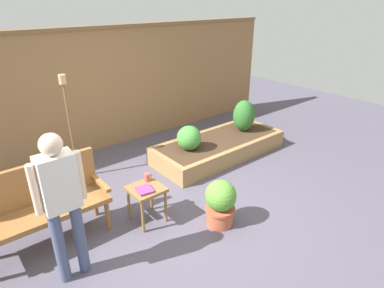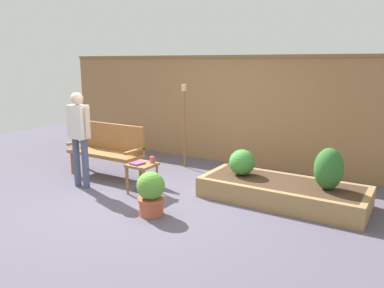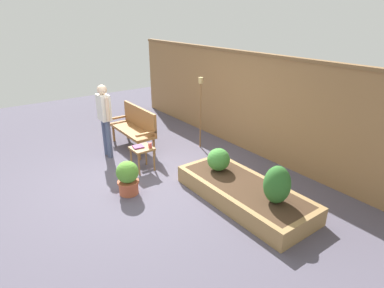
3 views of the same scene
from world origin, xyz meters
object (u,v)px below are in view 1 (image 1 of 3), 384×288
at_px(shrub_near_bench, 189,138).
at_px(shrub_far_corner, 244,116).
at_px(garden_bench, 38,201).
at_px(tiki_torch, 67,109).
at_px(book_on_table, 145,190).
at_px(person_by_bench, 61,197).
at_px(cup_on_table, 147,177).
at_px(side_table, 146,193).
at_px(potted_boxwood, 220,202).

height_order(shrub_near_bench, shrub_far_corner, shrub_far_corner).
xyz_separation_m(garden_bench, tiki_torch, (0.86, 1.20, 0.57)).
bearing_deg(shrub_near_bench, book_on_table, -147.73).
xyz_separation_m(tiki_torch, person_by_bench, (-0.78, -1.92, -0.18)).
distance_m(garden_bench, cup_on_table, 1.26).
bearing_deg(shrub_far_corner, book_on_table, -162.00).
relative_size(book_on_table, shrub_far_corner, 0.34).
xyz_separation_m(book_on_table, person_by_bench, (-1.00, -0.23, 0.44)).
height_order(book_on_table, shrub_near_bench, shrub_near_bench).
bearing_deg(shrub_near_bench, side_table, -148.42).
relative_size(garden_bench, potted_boxwood, 2.39).
bearing_deg(garden_bench, tiki_torch, 54.51).
distance_m(potted_boxwood, shrub_near_bench, 1.60).
relative_size(potted_boxwood, person_by_bench, 0.39).
xyz_separation_m(side_table, book_on_table, (-0.05, -0.05, 0.10)).
bearing_deg(shrub_near_bench, potted_boxwood, -114.98).
xyz_separation_m(cup_on_table, tiki_torch, (-0.37, 1.51, 0.58)).
distance_m(potted_boxwood, person_by_bench, 1.84).
xyz_separation_m(side_table, tiki_torch, (-0.27, 1.63, 0.72)).
bearing_deg(side_table, garden_bench, 158.80).
bearing_deg(shrub_far_corner, side_table, -162.72).
xyz_separation_m(garden_bench, potted_boxwood, (1.78, -1.06, -0.23)).
xyz_separation_m(cup_on_table, shrub_near_bench, (1.22, 0.69, -0.03)).
bearing_deg(shrub_near_bench, tiki_torch, 152.86).
distance_m(side_table, shrub_near_bench, 1.56).
xyz_separation_m(garden_bench, shrub_near_bench, (2.45, 0.38, -0.04)).
bearing_deg(side_table, shrub_near_bench, 31.58).
height_order(cup_on_table, tiki_torch, tiki_torch).
xyz_separation_m(book_on_table, shrub_far_corner, (2.67, 0.87, 0.10)).
bearing_deg(potted_boxwood, person_by_bench, 168.67).
relative_size(tiki_torch, person_by_bench, 1.04).
xyz_separation_m(potted_boxwood, person_by_bench, (-1.70, 0.34, 0.61)).
bearing_deg(cup_on_table, book_on_table, -129.99).
bearing_deg(potted_boxwood, shrub_far_corner, 36.23).
relative_size(garden_bench, shrub_near_bench, 3.58).
height_order(potted_boxwood, shrub_far_corner, shrub_far_corner).
height_order(book_on_table, shrub_far_corner, shrub_far_corner).
xyz_separation_m(shrub_far_corner, tiki_torch, (-2.89, 0.82, 0.52)).
bearing_deg(shrub_far_corner, tiki_torch, 164.22).
xyz_separation_m(cup_on_table, shrub_far_corner, (2.52, 0.69, 0.06)).
relative_size(potted_boxwood, tiki_torch, 0.37).
bearing_deg(tiki_torch, side_table, -80.78).
distance_m(garden_bench, tiki_torch, 1.58).
xyz_separation_m(book_on_table, potted_boxwood, (0.70, -0.57, -0.17)).
distance_m(cup_on_table, potted_boxwood, 0.96).
xyz_separation_m(side_table, shrub_far_corner, (2.63, 0.82, 0.20)).
bearing_deg(potted_boxwood, tiki_torch, 112.19).
bearing_deg(side_table, tiki_torch, 99.22).
bearing_deg(potted_boxwood, shrub_near_bench, 65.02).
height_order(potted_boxwood, person_by_bench, person_by_bench).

